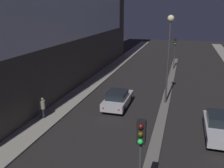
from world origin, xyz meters
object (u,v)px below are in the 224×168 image
street_lamp (169,43)px  car_left_lane (118,99)px  traffic_light_mid (175,46)px  traffic_light_near (141,149)px  pedestrian_on_left_sidewalk (43,107)px  car_right_lane (219,126)px

street_lamp → car_left_lane: 6.41m
traffic_light_mid → car_left_lane: traffic_light_mid is taller
traffic_light_near → traffic_light_mid: 26.96m
traffic_light_mid → street_lamp: street_lamp is taller
traffic_light_near → pedestrian_on_left_sidewalk: size_ratio=2.61×
car_right_lane → traffic_light_near: bearing=-114.9°
traffic_light_near → street_lamp: 13.57m
traffic_light_near → car_right_lane: (3.91, 8.41, -2.54)m
traffic_light_near → street_lamp: (0.00, 13.39, 2.18)m
traffic_light_near → car_left_lane: bearing=108.8°
street_lamp → car_right_lane: 7.90m
street_lamp → traffic_light_near: bearing=-90.0°
traffic_light_mid → pedestrian_on_left_sidewalk: bearing=-114.4°
street_lamp → car_left_lane: (-3.91, -1.93, -4.70)m
street_lamp → pedestrian_on_left_sidewalk: street_lamp is taller
car_right_lane → pedestrian_on_left_sidewalk: 12.75m
traffic_light_near → pedestrian_on_left_sidewalk: traffic_light_near is taller
traffic_light_mid → car_left_lane: (-3.91, -15.50, -2.52)m
traffic_light_near → car_right_lane: traffic_light_near is taller
car_right_lane → car_left_lane: bearing=158.7°
traffic_light_near → car_right_lane: bearing=65.1°
street_lamp → car_left_lane: bearing=-153.7°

